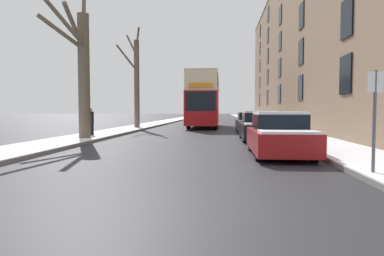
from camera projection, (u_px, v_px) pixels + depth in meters
ground_plane at (121, 213)px, 4.99m from camera, size 320.00×320.00×0.00m
sidewalk_left at (180, 119)px, 58.21m from camera, size 2.49×130.00×0.16m
sidewalk_right at (247, 119)px, 57.21m from camera, size 2.49×130.00×0.16m
terrace_facade_right at (329, 44)px, 31.94m from camera, size 9.10×49.85×15.45m
bare_tree_left_0 at (81, 68)px, 16.67m from camera, size 1.96×3.71×7.42m
bare_tree_left_1 at (136, 81)px, 27.34m from camera, size 1.86×2.49×7.82m
double_decker_bus at (204, 98)px, 30.39m from camera, size 2.56×10.14×4.65m
parked_car_0 at (279, 135)px, 11.36m from camera, size 1.82×4.25×1.47m
parked_car_1 at (260, 127)px, 17.24m from camera, size 1.88×4.58×1.49m
parked_car_2 at (249, 123)px, 23.90m from camera, size 1.73×4.59×1.41m
oncoming_van at (202, 112)px, 50.07m from camera, size 2.03×4.96×2.46m
pedestrian_left_sidewalk at (90, 121)px, 18.52m from camera, size 0.36×0.36×1.67m
street_sign_post at (375, 117)px, 7.38m from camera, size 0.32×0.07×2.37m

